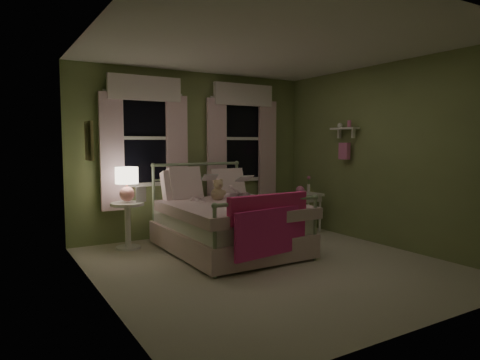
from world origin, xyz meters
TOP-DOWN VIEW (x-y plane):
  - room_shell at (0.00, 0.00)m, footprint 4.20×4.20m
  - bed at (-0.11, 0.87)m, footprint 1.58×2.04m
  - pink_throw at (-0.10, -0.15)m, footprint 1.10×0.26m
  - child_left at (-0.38, 1.30)m, footprint 0.28×0.20m
  - child_right at (0.18, 1.30)m, footprint 0.42×0.36m
  - book_left at (-0.38, 1.05)m, footprint 0.23×0.17m
  - book_right at (0.18, 1.05)m, footprint 0.21×0.14m
  - teddy_bear at (-0.10, 1.14)m, footprint 0.23×0.19m
  - nightstand_left at (-1.24, 1.67)m, footprint 0.46×0.46m
  - table_lamp at (-1.24, 1.67)m, footprint 0.31×0.31m
  - book_nightstand at (-1.14, 1.59)m, footprint 0.21×0.25m
  - nightstand_right at (1.57, 1.25)m, footprint 0.50×0.40m
  - pink_toy at (1.47, 1.24)m, footprint 0.14×0.20m
  - bud_vase at (1.69, 1.30)m, footprint 0.06×0.06m
  - window_left at (-0.85, 2.03)m, footprint 1.34×0.13m
  - window_right at (0.85, 2.03)m, footprint 1.34×0.13m
  - wall_shelf at (1.90, 0.70)m, footprint 0.15×0.50m
  - framed_picture at (-1.95, 0.60)m, footprint 0.03×0.32m

SIDE VIEW (x-z plane):
  - bed at x=-0.11m, z-range -0.22..0.97m
  - nightstand_left at x=-1.24m, z-range 0.09..0.74m
  - nightstand_right at x=1.57m, z-range 0.23..0.87m
  - pink_throw at x=-0.10m, z-range 0.26..0.96m
  - book_nightstand at x=-1.14m, z-range 0.65..0.67m
  - pink_toy at x=1.47m, z-range 0.64..0.78m
  - bud_vase at x=1.69m, z-range 0.65..0.93m
  - teddy_bear at x=-0.10m, z-range 0.63..0.95m
  - book_right at x=0.18m, z-range 0.79..1.05m
  - child_left at x=-0.38m, z-range 0.57..1.27m
  - child_right at x=0.18m, z-range 0.57..1.31m
  - table_lamp at x=-1.24m, z-range 0.72..1.19m
  - book_left at x=-0.38m, z-range 0.83..1.09m
  - room_shell at x=0.00m, z-range -0.80..3.40m
  - framed_picture at x=-1.95m, z-range 1.29..1.71m
  - wall_shelf at x=1.90m, z-range 1.22..1.82m
  - window_left at x=-0.85m, z-range 0.64..2.60m
  - window_right at x=0.85m, z-range 0.64..2.60m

